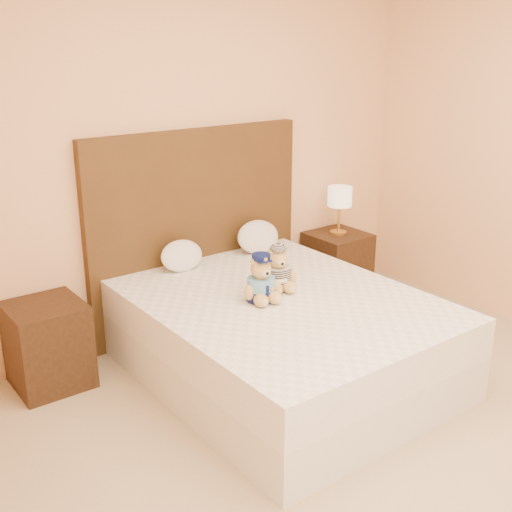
% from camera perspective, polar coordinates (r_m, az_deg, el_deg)
% --- Properties ---
extents(ground, '(4.00, 4.50, 0.00)m').
position_cam_1_polar(ground, '(3.61, 14.96, -17.69)').
color(ground, tan).
rests_on(ground, ground).
extents(room_walls, '(4.04, 4.52, 2.72)m').
position_cam_1_polar(room_walls, '(3.23, 11.27, 13.08)').
color(room_walls, '#F3B884').
rests_on(room_walls, ground).
extents(bed, '(1.60, 2.00, 0.55)m').
position_cam_1_polar(bed, '(4.18, 2.33, -7.22)').
color(bed, white).
rests_on(bed, ground).
extents(headboard, '(1.75, 0.08, 1.50)m').
position_cam_1_polar(headboard, '(4.78, -5.25, 2.25)').
color(headboard, '#472F15').
rests_on(headboard, ground).
extents(nightstand_left, '(0.45, 0.45, 0.55)m').
position_cam_1_polar(nightstand_left, '(4.28, -17.98, -7.52)').
color(nightstand_left, '#382212').
rests_on(nightstand_left, ground).
extents(nightstand_right, '(0.45, 0.45, 0.55)m').
position_cam_1_polar(nightstand_right, '(5.50, 7.20, -0.75)').
color(nightstand_right, '#382212').
rests_on(nightstand_right, ground).
extents(lamp, '(0.20, 0.20, 0.40)m').
position_cam_1_polar(lamp, '(5.34, 7.45, 5.05)').
color(lamp, gold).
rests_on(lamp, nightstand_right).
extents(teddy_police, '(0.29, 0.28, 0.30)m').
position_cam_1_polar(teddy_police, '(3.97, 0.45, -1.96)').
color(teddy_police, tan).
rests_on(teddy_police, bed).
extents(teddy_prisoner, '(0.32, 0.31, 0.29)m').
position_cam_1_polar(teddy_prisoner, '(4.15, 1.97, -1.13)').
color(teddy_prisoner, tan).
rests_on(teddy_prisoner, bed).
extents(pillow_left, '(0.32, 0.21, 0.23)m').
position_cam_1_polar(pillow_left, '(4.54, -6.63, 0.15)').
color(pillow_left, white).
rests_on(pillow_left, bed).
extents(pillow_right, '(0.37, 0.24, 0.26)m').
position_cam_1_polar(pillow_right, '(4.89, 0.18, 1.86)').
color(pillow_right, white).
rests_on(pillow_right, bed).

